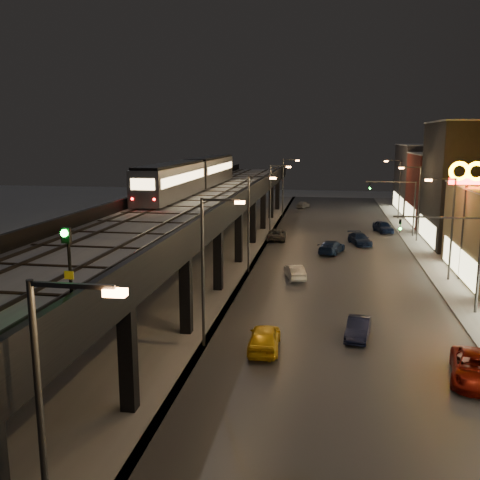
{
  "coord_description": "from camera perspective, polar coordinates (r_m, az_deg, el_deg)",
  "views": [
    {
      "loc": [
        6.46,
        -16.6,
        12.44
      ],
      "look_at": [
        0.15,
        21.19,
        5.0
      ],
      "focal_mm": 40.0,
      "sensor_mm": 36.0,
      "label": 1
    }
  ],
  "objects": [
    {
      "name": "sign_mcdonalds",
      "position": [
        49.52,
        23.04,
        5.55
      ],
      "size": [
        3.06,
        0.36,
        10.38
      ],
      "color": "#38383A",
      "rests_on": "ground"
    },
    {
      "name": "car_onc_dark",
      "position": [
        30.65,
        23.75,
        -12.52
      ],
      "size": [
        3.25,
        5.38,
        1.4
      ],
      "primitive_type": "imported",
      "rotation": [
        0.0,
        0.0,
        -0.19
      ],
      "color": "maroon",
      "rests_on": "ground"
    },
    {
      "name": "road_surface",
      "position": [
        53.08,
        10.35,
        -2.71
      ],
      "size": [
        17.0,
        120.0,
        0.06
      ],
      "primitive_type": "cube",
      "color": "#46474D",
      "rests_on": "ground"
    },
    {
      "name": "viaduct_parapet_streetside",
      "position": [
        49.59,
        0.01,
        4.52
      ],
      "size": [
        0.3,
        100.0,
        1.1
      ],
      "primitive_type": "cube",
      "color": "black",
      "rests_on": "elevated_viaduct"
    },
    {
      "name": "viaduct_trackbed",
      "position": [
        50.51,
        -4.89,
        4.06
      ],
      "size": [
        8.4,
        100.0,
        0.32
      ],
      "color": "#B2B7C1",
      "rests_on": "elevated_viaduct"
    },
    {
      "name": "rail_signal",
      "position": [
        18.76,
        -17.9,
        -1.22
      ],
      "size": [
        0.33,
        0.42,
        2.86
      ],
      "color": "black",
      "rests_on": "viaduct_trackbed"
    },
    {
      "name": "streetlight_left_3",
      "position": [
        66.35,
        3.48,
        4.73
      ],
      "size": [
        2.57,
        0.28,
        9.0
      ],
      "color": "#38383A",
      "rests_on": "ground"
    },
    {
      "name": "streetlight_right_4",
      "position": [
        84.54,
        16.5,
        5.65
      ],
      "size": [
        2.56,
        0.28,
        9.0
      ],
      "color": "#38383A",
      "rests_on": "ground"
    },
    {
      "name": "car_near_white",
      "position": [
        47.51,
        5.85,
        -3.46
      ],
      "size": [
        2.31,
        4.04,
        1.26
      ],
      "primitive_type": "imported",
      "rotation": [
        0.0,
        0.0,
        3.41
      ],
      "color": "white",
      "rests_on": "ground"
    },
    {
      "name": "car_onc_white",
      "position": [
        63.63,
        12.65,
        0.05
      ],
      "size": [
        3.02,
        4.88,
        1.32
      ],
      "primitive_type": "imported",
      "rotation": [
        0.0,
        0.0,
        0.28
      ],
      "color": "#132249",
      "rests_on": "ground"
    },
    {
      "name": "subway_train",
      "position": [
        60.28,
        -4.95,
        6.98
      ],
      "size": [
        2.78,
        33.59,
        3.31
      ],
      "color": "gray",
      "rests_on": "viaduct_trackbed"
    },
    {
      "name": "car_onc_silver",
      "position": [
        34.57,
        12.48,
        -9.27
      ],
      "size": [
        1.86,
        3.96,
        1.25
      ],
      "primitive_type": "imported",
      "rotation": [
        0.0,
        0.0,
        -0.15
      ],
      "color": "black",
      "rests_on": "ground"
    },
    {
      "name": "streetlight_left_4",
      "position": [
        84.19,
        4.78,
        6.04
      ],
      "size": [
        2.57,
        0.28,
        9.0
      ],
      "color": "#38383A",
      "rests_on": "ground"
    },
    {
      "name": "viaduct_parapet_far",
      "position": [
        51.73,
        -9.57,
        4.63
      ],
      "size": [
        0.3,
        100.0,
        1.1
      ],
      "primitive_type": "cube",
      "color": "black",
      "rests_on": "elevated_viaduct"
    },
    {
      "name": "car_mid_silver",
      "position": [
        65.29,
        3.94,
        0.58
      ],
      "size": [
        2.43,
        4.92,
        1.34
      ],
      "primitive_type": "imported",
      "rotation": [
        0.0,
        0.0,
        3.18
      ],
      "color": "#4F4F50",
      "rests_on": "ground"
    },
    {
      "name": "car_onc_red",
      "position": [
        72.67,
        15.02,
        1.34
      ],
      "size": [
        2.78,
        4.64,
        1.48
      ],
      "primitive_type": "imported",
      "rotation": [
        0.0,
        0.0,
        0.25
      ],
      "color": "#14214C",
      "rests_on": "ground"
    },
    {
      "name": "car_mid_dark",
      "position": [
        58.38,
        9.74,
        -0.78
      ],
      "size": [
        3.24,
        5.13,
        1.38
      ],
      "primitive_type": "imported",
      "rotation": [
        0.0,
        0.0,
        2.85
      ],
      "color": "#112148",
      "rests_on": "ground"
    },
    {
      "name": "building_f",
      "position": [
        94.5,
        20.27,
        6.15
      ],
      "size": [
        12.2,
        16.2,
        11.16
      ],
      "color": "#2D2D33",
      "rests_on": "ground"
    },
    {
      "name": "streetlight_right_2",
      "position": [
        49.23,
        21.42,
        1.81
      ],
      "size": [
        2.56,
        0.28,
        9.0
      ],
      "color": "#38383A",
      "rests_on": "ground"
    },
    {
      "name": "streetlight_right_3",
      "position": [
        66.79,
        18.32,
        4.24
      ],
      "size": [
        2.56,
        0.28,
        9.0
      ],
      "color": "#38383A",
      "rests_on": "ground"
    },
    {
      "name": "traffic_light_rig_b",
      "position": [
        69.69,
        17.19,
        3.95
      ],
      "size": [
        6.1,
        0.34,
        7.0
      ],
      "color": "#38383A",
      "rests_on": "ground"
    },
    {
      "name": "car_taxi",
      "position": [
        31.95,
        2.62,
        -10.48
      ],
      "size": [
        1.96,
        4.5,
        1.51
      ],
      "primitive_type": "imported",
      "rotation": [
        0.0,
        0.0,
        3.18
      ],
      "color": "yellow",
      "rests_on": "ground"
    },
    {
      "name": "sidewalk_right",
      "position": [
        54.2,
        20.99,
        -2.95
      ],
      "size": [
        4.0,
        120.0,
        0.14
      ],
      "primitive_type": "cube",
      "color": "#9FA1A8",
      "rests_on": "ground"
    },
    {
      "name": "traffic_light_rig_a",
      "position": [
        40.51,
        22.67,
        -1.18
      ],
      "size": [
        6.1,
        0.34,
        7.0
      ],
      "color": "#38383A",
      "rests_on": "ground"
    },
    {
      "name": "streetlight_left_1",
      "position": [
        31.23,
        -3.52,
        -2.37
      ],
      "size": [
        2.57,
        0.28,
        9.0
      ],
      "color": "#38383A",
      "rests_on": "ground"
    },
    {
      "name": "streetlight_left_0",
      "position": [
        15.29,
        -19.58,
        -17.8
      ],
      "size": [
        2.57,
        0.28,
        9.0
      ],
      "color": "#38383A",
      "rests_on": "ground"
    },
    {
      "name": "building_e",
      "position": [
        80.87,
        22.04,
        4.96
      ],
      "size": [
        12.2,
        12.2,
        10.16
      ],
      "color": "maroon",
      "rests_on": "ground"
    },
    {
      "name": "elevated_viaduct",
      "position": [
        50.49,
        -4.9,
        3.18
      ],
      "size": [
        9.0,
        100.0,
        6.3
      ],
      "color": "black",
      "rests_on": "ground"
    },
    {
      "name": "streetlight_left_2",
      "position": [
        48.63,
        1.24,
        2.47
      ],
      "size": [
        2.57,
        0.28,
        9.0
      ],
      "color": "#38383A",
      "rests_on": "ground"
    },
    {
      "name": "under_viaduct_pavement",
      "position": [
        54.52,
        -3.99,
        -2.2
      ],
      "size": [
        11.0,
        120.0,
        0.06
      ],
      "primitive_type": "cube",
      "color": "#9FA1A8",
      "rests_on": "ground"
    },
    {
      "name": "car_far_white",
      "position": [
        94.89,
        6.75,
        3.75
      ],
      "size": [
        2.54,
        3.85,
        1.22
      ],
      "primitive_type": "imported",
      "rotation": [
        0.0,
        0.0,
        2.81
      ],
      "color": "#94969D",
      "rests_on": "ground"
    }
  ]
}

